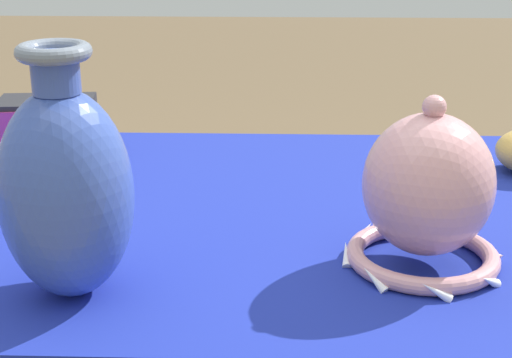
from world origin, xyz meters
TOP-DOWN VIEW (x-y plane):
  - display_table at (0.00, -0.01)m, footprint 1.34×0.78m
  - vase_tall_bulbous at (-0.11, -0.26)m, footprint 0.15×0.15m
  - vase_dome_bell at (0.30, -0.17)m, footprint 0.20×0.20m
  - mosaic_tile_box at (-0.29, 0.26)m, footprint 0.17×0.12m

SIDE VIEW (x-z plane):
  - display_table at x=0.00m, z-range 0.31..1.06m
  - mosaic_tile_box at x=-0.29m, z-range 0.75..0.85m
  - vase_dome_bell at x=0.30m, z-range 0.73..0.95m
  - vase_tall_bulbous at x=-0.11m, z-range 0.73..1.03m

